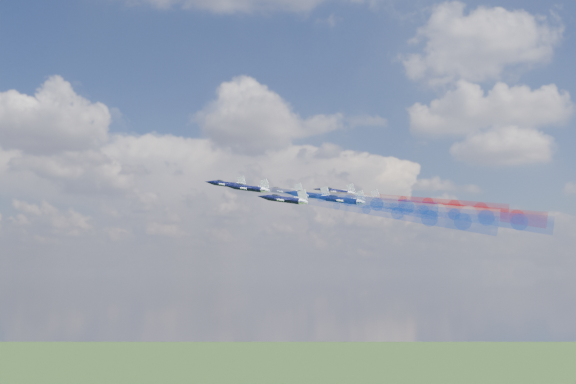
# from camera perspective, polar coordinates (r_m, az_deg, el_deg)

# --- Properties ---
(jet_lead) EXTENTS (14.35, 12.44, 6.58)m
(jet_lead) POSITION_cam_1_polar(r_m,az_deg,el_deg) (164.25, -5.43, 0.69)
(jet_lead) COLOR black
(trail_lead) EXTENTS (38.49, 12.59, 10.62)m
(trail_lead) POSITION_cam_1_polar(r_m,az_deg,el_deg) (154.44, 2.62, -0.28)
(trail_lead) COLOR white
(jet_inner_left) EXTENTS (14.35, 12.44, 6.58)m
(jet_inner_left) POSITION_cam_1_polar(r_m,az_deg,el_deg) (150.58, -3.54, 0.34)
(jet_inner_left) COLOR black
(trail_inner_left) EXTENTS (38.49, 12.59, 10.62)m
(trail_inner_left) POSITION_cam_1_polar(r_m,az_deg,el_deg) (141.71, 5.38, -0.74)
(trail_inner_left) COLOR blue
(jet_inner_right) EXTENTS (14.35, 12.44, 6.58)m
(jet_inner_right) POSITION_cam_1_polar(r_m,az_deg,el_deg) (166.43, -0.40, 0.07)
(jet_inner_right) COLOR black
(trail_inner_right) EXTENTS (38.49, 12.59, 10.62)m
(trail_inner_right) POSITION_cam_1_polar(r_m,az_deg,el_deg) (158.68, 7.77, -0.91)
(trail_inner_right) COLOR red
(jet_outer_left) EXTENTS (14.35, 12.44, 6.58)m
(jet_outer_left) POSITION_cam_1_polar(r_m,az_deg,el_deg) (137.48, -0.32, -0.67)
(jet_outer_left) COLOR black
(trail_outer_left) EXTENTS (38.49, 12.59, 10.62)m
(trail_outer_left) POSITION_cam_1_polar(r_m,az_deg,el_deg) (130.16, 9.66, -1.91)
(trail_outer_left) COLOR blue
(jet_center_third) EXTENTS (14.35, 12.44, 6.58)m
(jet_center_third) POSITION_cam_1_polar(r_m,az_deg,el_deg) (153.93, 1.83, -0.27)
(jet_center_third) COLOR black
(trail_center_third) EXTENTS (38.49, 12.59, 10.62)m
(trail_center_third) POSITION_cam_1_polar(r_m,az_deg,el_deg) (147.27, 10.77, -1.35)
(trail_center_third) COLOR white
(jet_outer_right) EXTENTS (14.35, 12.44, 6.58)m
(jet_outer_right) POSITION_cam_1_polar(r_m,az_deg,el_deg) (171.16, 4.23, 0.04)
(jet_outer_right) COLOR black
(trail_outer_right) EXTENTS (38.49, 12.59, 10.62)m
(trail_outer_right) POSITION_cam_1_polar(r_m,az_deg,el_deg) (165.29, 12.31, -0.91)
(trail_outer_right) COLOR red
(jet_rear_left) EXTENTS (14.35, 12.44, 6.58)m
(jet_rear_left) POSITION_cam_1_polar(r_m,az_deg,el_deg) (143.18, 4.79, -0.72)
(jet_rear_left) COLOR black
(trail_rear_left) EXTENTS (38.49, 12.59, 10.62)m
(trail_rear_left) POSITION_cam_1_polar(r_m,az_deg,el_deg) (137.93, 14.51, -1.88)
(trail_rear_left) COLOR blue
(jet_rear_right) EXTENTS (14.35, 12.44, 6.58)m
(jet_rear_right) POSITION_cam_1_polar(r_m,az_deg,el_deg) (160.90, 6.29, -0.52)
(jet_rear_right) COLOR black
(trail_rear_right) EXTENTS (38.49, 12.59, 10.62)m
(trail_rear_right) POSITION_cam_1_polar(r_m,az_deg,el_deg) (156.04, 14.95, -1.54)
(trail_rear_right) COLOR red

